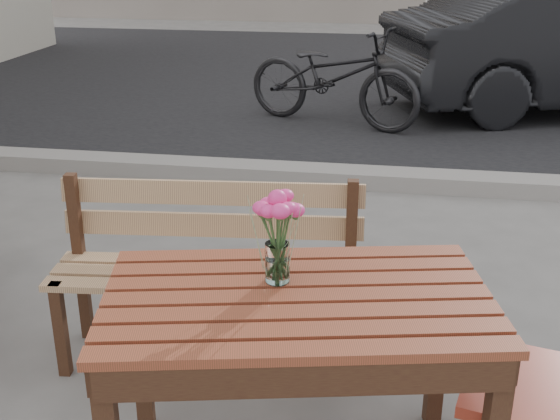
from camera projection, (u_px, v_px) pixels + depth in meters
name	position (u px, v px, depth m)	size (l,w,h in m)	color
street	(343.00, 112.00, 7.08)	(30.00, 8.12, 0.12)	black
main_table	(297.00, 329.00, 2.16)	(1.29, 0.91, 0.73)	brown
main_bench	(210.00, 250.00, 2.97)	(1.34, 0.51, 0.81)	#8D6349
main_vase	(277.00, 226.00, 2.13)	(0.17, 0.17, 0.30)	white
bicycle	(333.00, 76.00, 6.59)	(0.61, 1.76, 0.93)	black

